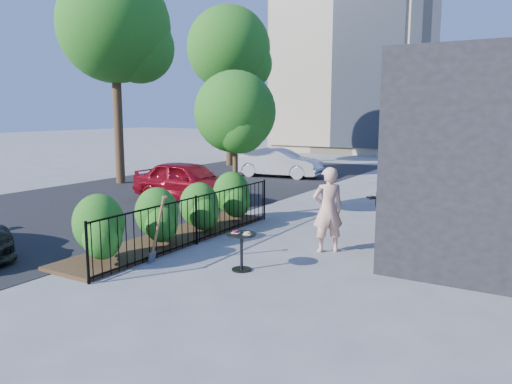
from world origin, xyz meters
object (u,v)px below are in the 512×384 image
Objects in this scene: patio_tree at (236,117)px; woman at (328,210)px; shovel at (157,233)px; car_red at (188,181)px; car_silver at (279,163)px; street_tree_far at (229,53)px; street_tree_near at (115,33)px; cafe_table at (242,245)px.

patio_tree reaches higher than woman.
shovel is (0.98, -4.31, -2.15)m from patio_tree.
car_silver is at bearing 4.90° from car_red.
woman is 6.99m from car_red.
woman is 1.28× the size of shovel.
car_red is 6.94m from car_silver.
street_tree_far reaches higher than car_red.
street_tree_near is at bearing 71.43° from car_red.
woman is at bearing 66.24° from cafe_table.
cafe_table is 0.19× the size of car_silver.
street_tree_far reaches higher than car_silver.
patio_tree is 8.92m from street_tree_near.
cafe_table is at bearing 25.78° from woman.
patio_tree is at bearing 124.13° from cafe_table.
street_tree_near reaches higher than patio_tree.
street_tree_near is 5.95× the size of shovel.
street_tree_far is at bearing 124.51° from patio_tree.
street_tree_far is at bearing -89.90° from woman.
patio_tree is at bearing -165.95° from car_silver.
patio_tree is 5.28× the size of cafe_table.
street_tree_far reaches higher than shovel.
car_red is (-2.77, 1.38, -2.10)m from patio_tree.
woman is at bearing -27.78° from patio_tree.
car_red is at bearing 123.44° from shovel.
cafe_table is (10.27, -6.99, -5.43)m from street_tree_near.
street_tree_far reaches higher than woman.
shovel is (8.68, -7.51, -5.31)m from street_tree_near.
patio_tree is 1.01× the size of car_silver.
woman is 12.08m from car_silver.
car_silver is at bearing -97.36° from woman.
shovel is (-2.46, -2.50, -0.28)m from woman.
street_tree_near reaches higher than cafe_table.
shovel is 0.36× the size of car_silver.
car_red is at bearing -63.37° from street_tree_far.
car_red reaches higher than cafe_table.
woman is at bearing 45.49° from shovel.
patio_tree is 5.11m from cafe_table.
patio_tree is 2.83× the size of shovel.
shovel is 6.81m from car_red.
car_silver reaches higher than cafe_table.
patio_tree is 4.92m from shovel.
street_tree_near is 11.10× the size of cafe_table.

